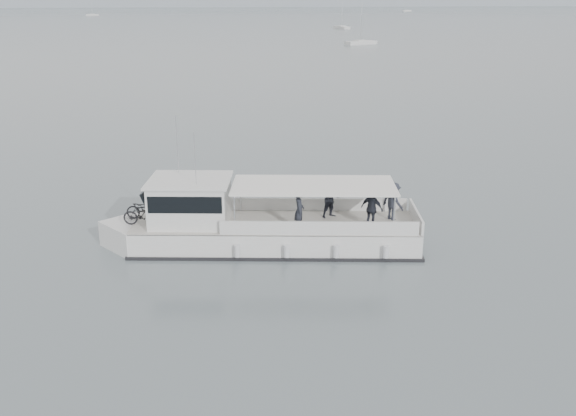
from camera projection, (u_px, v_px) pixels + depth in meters
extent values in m
plane|color=slate|center=(370.00, 243.00, 26.13)|extent=(1400.00, 1400.00, 0.00)
cube|color=white|center=(276.00, 237.00, 25.67)|extent=(11.56, 5.07, 1.21)
cube|color=white|center=(137.00, 236.00, 25.76)|extent=(2.98, 2.98, 1.21)
cube|color=beige|center=(276.00, 222.00, 25.48)|extent=(11.56, 5.07, 0.06)
cube|color=black|center=(276.00, 245.00, 25.79)|extent=(11.77, 5.22, 0.17)
cube|color=white|center=(317.00, 205.00, 26.73)|extent=(7.35, 1.52, 0.56)
cube|color=white|center=(319.00, 229.00, 24.00)|extent=(7.35, 1.52, 0.56)
cube|color=white|center=(416.00, 216.00, 25.31)|extent=(0.66, 2.95, 0.56)
cube|color=white|center=(190.00, 202.00, 25.26)|extent=(3.41, 3.04, 1.68)
cube|color=black|center=(154.00, 198.00, 25.24)|extent=(0.96, 2.39, 1.08)
cube|color=black|center=(190.00, 195.00, 25.18)|extent=(3.24, 3.05, 0.65)
cube|color=white|center=(189.00, 180.00, 24.98)|extent=(3.63, 3.26, 0.09)
cube|color=white|center=(314.00, 185.00, 24.97)|extent=(6.77, 3.96, 0.07)
cylinder|color=silver|center=(235.00, 215.00, 24.02)|extent=(0.07, 0.07, 1.54)
cylinder|color=silver|center=(241.00, 194.00, 26.50)|extent=(0.07, 0.07, 1.54)
cylinder|color=silver|center=(394.00, 215.00, 23.93)|extent=(0.07, 0.07, 1.54)
cylinder|color=silver|center=(385.00, 195.00, 26.41)|extent=(0.07, 0.07, 1.54)
cylinder|color=silver|center=(177.00, 145.00, 25.40)|extent=(0.03, 0.03, 2.43)
cylinder|color=silver|center=(195.00, 159.00, 24.03)|extent=(0.03, 0.03, 2.05)
cylinder|color=silver|center=(237.00, 251.00, 24.12)|extent=(0.26, 0.26, 0.47)
cylinder|color=silver|center=(287.00, 251.00, 24.09)|extent=(0.26, 0.26, 0.47)
cylinder|color=silver|center=(336.00, 251.00, 24.06)|extent=(0.26, 0.26, 0.47)
cylinder|color=silver|center=(386.00, 252.00, 24.03)|extent=(0.26, 0.26, 0.47)
imported|color=black|center=(146.00, 209.00, 25.78)|extent=(1.68, 0.85, 0.84)
imported|color=black|center=(142.00, 214.00, 25.06)|extent=(1.53, 0.69, 0.89)
imported|color=#2A2D38|center=(299.00, 211.00, 24.42)|extent=(0.49, 0.64, 1.57)
imported|color=#2A2D38|center=(332.00, 199.00, 25.82)|extent=(0.91, 0.81, 1.57)
imported|color=#2A2D38|center=(372.00, 209.00, 24.64)|extent=(0.92, 0.92, 1.57)
imported|color=#2A2D38|center=(393.00, 201.00, 25.51)|extent=(1.00, 1.17, 1.57)
cube|color=white|center=(361.00, 43.00, 130.56)|extent=(7.16, 4.53, 0.75)
cube|color=white|center=(361.00, 41.00, 130.46)|extent=(2.93, 2.66, 0.45)
cylinder|color=silver|center=(361.00, 22.00, 129.27)|extent=(0.08, 0.08, 7.52)
cube|color=white|center=(342.00, 28.00, 191.20)|extent=(3.84, 6.82, 0.75)
cube|color=white|center=(342.00, 26.00, 191.10)|extent=(2.39, 2.70, 0.45)
cylinder|color=silver|center=(342.00, 14.00, 189.97)|extent=(0.08, 0.08, 7.15)
cube|color=white|center=(93.00, 15.00, 310.22)|extent=(5.95, 1.98, 0.75)
cube|color=white|center=(92.00, 14.00, 310.12)|extent=(2.10, 1.69, 0.45)
cylinder|color=silver|center=(92.00, 7.00, 309.10)|extent=(0.08, 0.08, 6.51)
cube|color=white|center=(407.00, 11.00, 388.46)|extent=(5.49, 2.41, 0.75)
cube|color=white|center=(407.00, 10.00, 388.36)|extent=(2.04, 1.73, 0.45)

